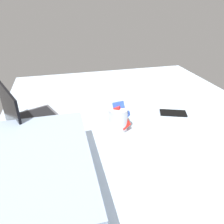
# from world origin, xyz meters

# --- Properties ---
(bed_mattress) EXTENTS (1.80, 1.40, 0.18)m
(bed_mattress) POSITION_xyz_m (0.00, 0.00, 0.09)
(bed_mattress) COLOR silver
(bed_mattress) RESTS_ON ground
(laptop) EXTENTS (0.39, 0.34, 0.23)m
(laptop) POSITION_xyz_m (0.10, 0.52, 0.22)
(laptop) COLOR #4C4C51
(laptop) RESTS_ON bed_mattress
(snack_cup) EXTENTS (0.10, 0.11, 0.14)m
(snack_cup) POSITION_xyz_m (-0.01, 0.12, 0.24)
(snack_cup) COLOR silver
(snack_cup) RESTS_ON bed_mattress
(cell_phone) EXTENTS (0.11, 0.15, 0.01)m
(cell_phone) POSITION_xyz_m (0.07, -0.21, 0.18)
(cell_phone) COLOR black
(cell_phone) RESTS_ON bed_mattress
(pillow) EXTENTS (0.52, 0.36, 0.13)m
(pillow) POSITION_xyz_m (-0.30, 0.48, 0.24)
(pillow) COLOR #8C9EB7
(pillow) RESTS_ON bed_mattress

